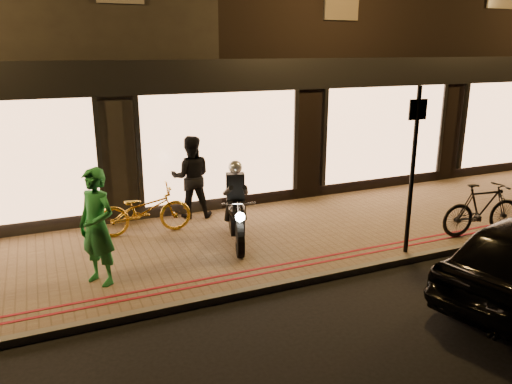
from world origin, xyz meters
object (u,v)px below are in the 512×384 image
motorcycle (236,212)px  sign_post (413,163)px  person_green (97,227)px  bicycle_gold (144,210)px

motorcycle → sign_post: sign_post is taller
motorcycle → person_green: 2.72m
motorcycle → bicycle_gold: motorcycle is taller
bicycle_gold → motorcycle: bearing=-124.2°
person_green → motorcycle: bearing=68.6°
bicycle_gold → person_green: person_green is taller
sign_post → bicycle_gold: sign_post is taller
bicycle_gold → person_green: size_ratio=1.00×
motorcycle → sign_post: 3.33m
sign_post → motorcycle: bearing=147.9°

